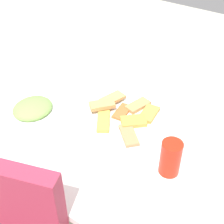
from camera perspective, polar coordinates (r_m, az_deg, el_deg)
ground_plane at (r=1.77m, az=-0.77°, el=-18.46°), size 6.00×6.00×0.00m
dining_table at (r=1.29m, az=-1.01°, el=-3.44°), size 1.09×0.84×0.70m
pide_platter at (r=1.21m, az=1.75°, el=-0.99°), size 0.31×0.31×0.05m
salad_plate_greens at (r=1.28m, az=-13.87°, el=0.48°), size 0.21×0.21×0.05m
soda_can at (r=1.01m, az=10.34°, el=-8.01°), size 0.08×0.08×0.12m
paper_napkin at (r=1.43m, az=8.32°, el=4.94°), size 0.13×0.13×0.00m
fork at (r=1.44m, az=8.66°, el=5.40°), size 0.17×0.03×0.00m
spoon at (r=1.41m, az=8.00°, el=4.73°), size 0.17×0.04×0.00m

